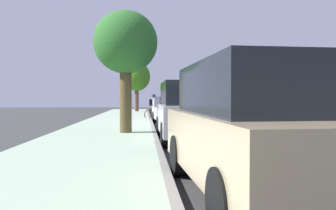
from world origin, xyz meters
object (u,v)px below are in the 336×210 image
object	(u,v)px
parked_sedan_red_nearest	(163,107)
bicycle_at_curb	(157,114)
parked_suv_silver_mid	(187,111)
street_tree_near_cyclist	(137,77)
parked_suv_tan_far	(252,128)
street_tree_mid_block	(126,44)
parked_sedan_white_second	(172,111)
cyclist_with_backpack	(153,104)

from	to	relation	value
parked_sedan_red_nearest	bicycle_at_curb	bearing A→B (deg)	81.59
parked_suv_silver_mid	street_tree_near_cyclist	distance (m)	21.39
parked_suv_silver_mid	parked_suv_tan_far	xyz separation A→B (m)	(-0.13, 6.42, 0.00)
parked_sedan_red_nearest	street_tree_near_cyclist	distance (m)	6.92
parked_sedan_red_nearest	street_tree_mid_block	bearing A→B (deg)	81.06
bicycle_at_curb	street_tree_mid_block	world-z (taller)	street_tree_mid_block
parked_sedan_red_nearest	parked_sedan_white_second	world-z (taller)	same
parked_sedan_white_second	street_tree_mid_block	size ratio (longest dim) A/B	0.99
parked_suv_tan_far	bicycle_at_curb	xyz separation A→B (m)	(0.74, -17.36, -0.66)
cyclist_with_backpack	street_tree_mid_block	world-z (taller)	street_tree_mid_block
parked_sedan_red_nearest	cyclist_with_backpack	size ratio (longest dim) A/B	2.59
parked_suv_tan_far	bicycle_at_curb	bearing A→B (deg)	-87.55
parked_suv_tan_far	cyclist_with_backpack	xyz separation A→B (m)	(0.97, -17.81, 0.01)
street_tree_mid_block	bicycle_at_curb	bearing A→B (deg)	-99.18
street_tree_mid_block	parked_suv_tan_far	bearing A→B (deg)	106.18
parked_sedan_white_second	parked_suv_silver_mid	size ratio (longest dim) A/B	0.96
street_tree_mid_block	street_tree_near_cyclist	bearing A→B (deg)	-90.00
parked_suv_silver_mid	street_tree_near_cyclist	size ratio (longest dim) A/B	1.00
parked_sedan_white_second	cyclist_with_backpack	world-z (taller)	cyclist_with_backpack
street_tree_near_cyclist	parked_sedan_white_second	bearing A→B (deg)	98.74
parked_sedan_white_second	bicycle_at_curb	xyz separation A→B (m)	(0.65, -4.03, -0.38)
parked_sedan_white_second	cyclist_with_backpack	size ratio (longest dim) A/B	2.64
bicycle_at_curb	street_tree_near_cyclist	world-z (taller)	street_tree_near_cyclist
parked_suv_tan_far	street_tree_mid_block	world-z (taller)	street_tree_mid_block
parked_suv_tan_far	street_tree_near_cyclist	xyz separation A→B (m)	(2.28, -27.56, 2.41)
parked_sedan_white_second	cyclist_with_backpack	xyz separation A→B (m)	(0.88, -4.48, 0.29)
parked_suv_silver_mid	cyclist_with_backpack	world-z (taller)	parked_suv_silver_mid
bicycle_at_curb	cyclist_with_backpack	xyz separation A→B (m)	(0.22, -0.45, 0.67)
parked_suv_silver_mid	bicycle_at_curb	world-z (taller)	parked_suv_silver_mid
bicycle_at_curb	street_tree_mid_block	distance (m)	10.11
parked_suv_tan_far	street_tree_near_cyclist	size ratio (longest dim) A/B	1.02
parked_suv_silver_mid	cyclist_with_backpack	size ratio (longest dim) A/B	2.76
parked_suv_silver_mid	street_tree_mid_block	size ratio (longest dim) A/B	1.03
street_tree_near_cyclist	parked_sedan_red_nearest	bearing A→B (deg)	109.77
parked_sedan_white_second	cyclist_with_backpack	bearing A→B (deg)	-78.92
parked_suv_tan_far	street_tree_mid_block	xyz separation A→B (m)	(2.28, -7.85, 2.44)
bicycle_at_curb	cyclist_with_backpack	distance (m)	0.84
parked_suv_silver_mid	parked_sedan_red_nearest	bearing A→B (deg)	-90.04
parked_sedan_white_second	street_tree_mid_block	distance (m)	6.49
cyclist_with_backpack	street_tree_near_cyclist	xyz separation A→B (m)	(1.31, -9.76, 2.40)
parked_suv_silver_mid	bicycle_at_curb	size ratio (longest dim) A/B	2.78
parked_sedan_red_nearest	street_tree_mid_block	distance (m)	14.14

